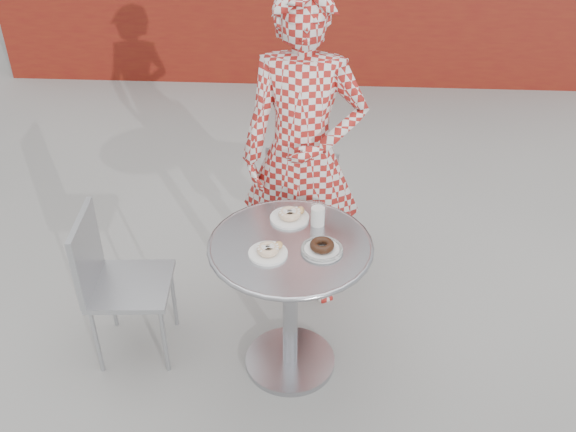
# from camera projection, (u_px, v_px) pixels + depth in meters

# --- Properties ---
(ground) EXTENTS (60.00, 60.00, 0.00)m
(ground) POSITION_uv_depth(u_px,v_px,m) (297.00, 356.00, 3.29)
(ground) COLOR #A3A09B
(ground) RESTS_ON ground
(bistro_table) EXTENTS (0.74, 0.74, 0.75)m
(bistro_table) POSITION_uv_depth(u_px,v_px,m) (290.00, 276.00, 2.93)
(bistro_table) COLOR #B6B6BB
(bistro_table) RESTS_ON ground
(chair_far) EXTENTS (0.44, 0.44, 0.83)m
(chair_far) POSITION_uv_depth(u_px,v_px,m) (306.00, 223.00, 3.84)
(chair_far) COLOR #A7AAAF
(chair_far) RESTS_ON ground
(chair_left) EXTENTS (0.41, 0.41, 0.80)m
(chair_left) POSITION_uv_depth(u_px,v_px,m) (133.00, 311.00, 3.21)
(chair_left) COLOR #A7AAAF
(chair_left) RESTS_ON ground
(seated_person) EXTENTS (0.66, 0.47, 1.73)m
(seated_person) POSITION_uv_depth(u_px,v_px,m) (303.00, 156.00, 3.25)
(seated_person) COLOR maroon
(seated_person) RESTS_ON ground
(plate_far) EXTENTS (0.18, 0.18, 0.05)m
(plate_far) POSITION_uv_depth(u_px,v_px,m) (290.00, 215.00, 2.99)
(plate_far) COLOR white
(plate_far) RESTS_ON bistro_table
(plate_near) EXTENTS (0.17, 0.17, 0.05)m
(plate_near) POSITION_uv_depth(u_px,v_px,m) (269.00, 251.00, 2.76)
(plate_near) COLOR white
(plate_near) RESTS_ON bistro_table
(plate_checker) EXTENTS (0.19, 0.19, 0.05)m
(plate_checker) POSITION_uv_depth(u_px,v_px,m) (322.00, 248.00, 2.78)
(plate_checker) COLOR white
(plate_checker) RESTS_ON bistro_table
(milk_cup) EXTENTS (0.07, 0.07, 0.11)m
(milk_cup) POSITION_uv_depth(u_px,v_px,m) (318.00, 215.00, 2.93)
(milk_cup) COLOR white
(milk_cup) RESTS_ON bistro_table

